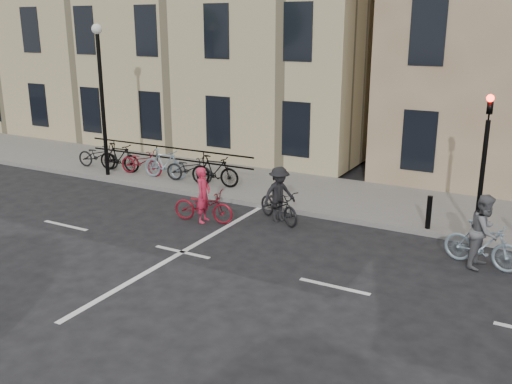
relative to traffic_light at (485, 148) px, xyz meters
The scene contains 10 objects.
ground 7.96m from the traffic_light, 145.01° to the right, with size 120.00×120.00×0.00m, color black.
sidewalk 10.60m from the traffic_light, behind, with size 46.00×4.00×0.15m, color slate.
building_west 17.70m from the traffic_light, 150.33° to the left, with size 20.00×10.00×10.00m, color tan.
traffic_light is the anchor object (origin of this frame).
lamp_post 12.74m from the traffic_light, behind, with size 0.36×0.36×5.28m.
bollard_east 2.21m from the traffic_light, behind, with size 0.14×0.14×0.90m, color black.
parked_bikes 11.28m from the traffic_light, behind, with size 7.25×1.23×1.05m.
cyclist_pink 7.58m from the traffic_light, 162.77° to the right, with size 1.86×0.92×1.59m.
cyclist_grey 2.46m from the traffic_light, 77.26° to the right, with size 1.86×0.95×1.74m.
cyclist_dark 5.58m from the traffic_light, 167.73° to the right, with size 1.87×1.43×1.60m.
Camera 1 is at (7.90, -10.58, 5.42)m, focal length 40.00 mm.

